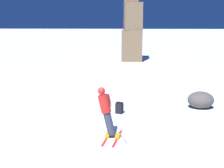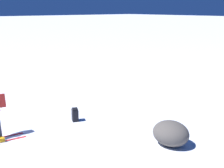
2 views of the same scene
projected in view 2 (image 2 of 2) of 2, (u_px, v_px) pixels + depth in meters
The scene contains 2 objects.
spare_backpack at pixel (75, 115), 11.80m from camera, with size 0.36×0.32×0.50m.
exposed_boulder_0 at pixel (171, 133), 9.70m from camera, with size 1.20×1.02×0.78m, color #4C4742.
Camera 2 is at (10.94, -3.31, 4.18)m, focal length 50.00 mm.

